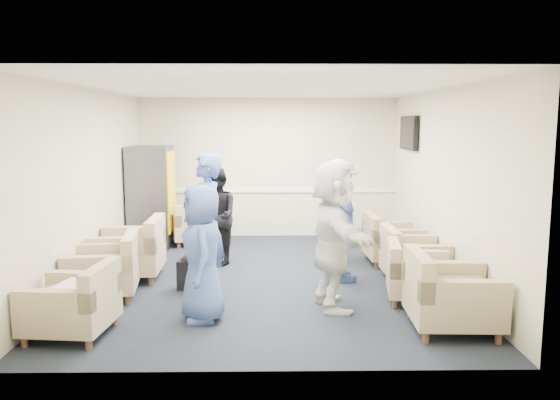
{
  "coord_description": "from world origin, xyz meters",
  "views": [
    {
      "loc": [
        0.08,
        -7.64,
        2.21
      ],
      "look_at": [
        0.19,
        0.2,
        1.11
      ],
      "focal_mm": 35.0,
      "sensor_mm": 36.0,
      "label": 1
    }
  ],
  "objects_px": {
    "person_back_right": "(339,211)",
    "person_mid_right": "(342,225)",
    "vending_machine": "(152,196)",
    "armchair_right_midnear": "(415,276)",
    "armchair_right_midfar": "(410,259)",
    "armchair_left_mid": "(107,271)",
    "armchair_left_far": "(133,253)",
    "armchair_right_near": "(447,297)",
    "person_mid_left": "(206,225)",
    "person_front_left": "(202,253)",
    "person_back_left": "(216,216)",
    "armchair_left_near": "(76,306)",
    "armchair_right_far": "(389,243)",
    "armchair_corner": "(194,226)",
    "person_front_right": "(333,235)"
  },
  "relations": [
    {
      "from": "armchair_right_near",
      "to": "person_mid_left",
      "type": "height_order",
      "value": "person_mid_left"
    },
    {
      "from": "armchair_left_mid",
      "to": "person_back_right",
      "type": "bearing_deg",
      "value": 110.46
    },
    {
      "from": "armchair_left_far",
      "to": "person_front_right",
      "type": "distance_m",
      "value": 3.08
    },
    {
      "from": "armchair_right_far",
      "to": "armchair_corner",
      "type": "xyz_separation_m",
      "value": [
        -3.31,
        1.47,
        -0.01
      ]
    },
    {
      "from": "armchair_left_mid",
      "to": "person_mid_left",
      "type": "height_order",
      "value": "person_mid_left"
    },
    {
      "from": "vending_machine",
      "to": "person_back_right",
      "type": "height_order",
      "value": "vending_machine"
    },
    {
      "from": "person_back_right",
      "to": "armchair_left_near",
      "type": "bearing_deg",
      "value": 131.05
    },
    {
      "from": "armchair_left_near",
      "to": "armchair_right_far",
      "type": "bearing_deg",
      "value": 132.54
    },
    {
      "from": "armchair_left_far",
      "to": "person_mid_left",
      "type": "xyz_separation_m",
      "value": [
        1.15,
        -0.77,
        0.55
      ]
    },
    {
      "from": "armchair_right_midnear",
      "to": "armchair_left_near",
      "type": "bearing_deg",
      "value": 114.62
    },
    {
      "from": "armchair_right_midnear",
      "to": "armchair_right_midfar",
      "type": "height_order",
      "value": "armchair_right_midfar"
    },
    {
      "from": "armchair_right_midnear",
      "to": "person_front_right",
      "type": "bearing_deg",
      "value": 111.94
    },
    {
      "from": "armchair_corner",
      "to": "person_mid_left",
      "type": "xyz_separation_m",
      "value": [
        0.6,
        -3.03,
        0.59
      ]
    },
    {
      "from": "person_back_right",
      "to": "armchair_left_mid",
      "type": "bearing_deg",
      "value": 115.41
    },
    {
      "from": "armchair_right_far",
      "to": "person_front_left",
      "type": "distance_m",
      "value": 3.67
    },
    {
      "from": "armchair_right_midfar",
      "to": "armchair_right_near",
      "type": "bearing_deg",
      "value": 176.94
    },
    {
      "from": "person_back_left",
      "to": "person_front_left",
      "type": "bearing_deg",
      "value": -23.28
    },
    {
      "from": "person_front_left",
      "to": "person_mid_left",
      "type": "bearing_deg",
      "value": 171.18
    },
    {
      "from": "person_front_left",
      "to": "person_back_left",
      "type": "distance_m",
      "value": 2.47
    },
    {
      "from": "person_back_right",
      "to": "person_mid_right",
      "type": "relative_size",
      "value": 1.04
    },
    {
      "from": "armchair_left_near",
      "to": "armchair_right_midnear",
      "type": "relative_size",
      "value": 0.99
    },
    {
      "from": "armchair_right_midfar",
      "to": "armchair_corner",
      "type": "distance_m",
      "value": 4.21
    },
    {
      "from": "person_back_left",
      "to": "person_back_right",
      "type": "relative_size",
      "value": 0.92
    },
    {
      "from": "person_mid_right",
      "to": "armchair_right_midfar",
      "type": "bearing_deg",
      "value": -105.2
    },
    {
      "from": "armchair_left_mid",
      "to": "armchair_left_far",
      "type": "xyz_separation_m",
      "value": [
        0.11,
        0.87,
        0.03
      ]
    },
    {
      "from": "armchair_right_midfar",
      "to": "person_mid_right",
      "type": "xyz_separation_m",
      "value": [
        -0.96,
        0.06,
        0.47
      ]
    },
    {
      "from": "armchair_corner",
      "to": "person_mid_right",
      "type": "height_order",
      "value": "person_mid_right"
    },
    {
      "from": "person_mid_left",
      "to": "person_mid_right",
      "type": "distance_m",
      "value": 1.92
    },
    {
      "from": "armchair_right_near",
      "to": "person_mid_left",
      "type": "bearing_deg",
      "value": 67.08
    },
    {
      "from": "person_front_left",
      "to": "person_back_left",
      "type": "height_order",
      "value": "person_front_left"
    },
    {
      "from": "armchair_left_near",
      "to": "armchair_left_mid",
      "type": "bearing_deg",
      "value": -171.85
    },
    {
      "from": "vending_machine",
      "to": "person_mid_left",
      "type": "xyz_separation_m",
      "value": [
        1.32,
        -2.86,
        0.01
      ]
    },
    {
      "from": "armchair_right_far",
      "to": "person_mid_right",
      "type": "bearing_deg",
      "value": 134.99
    },
    {
      "from": "armchair_corner",
      "to": "person_back_left",
      "type": "relative_size",
      "value": 0.67
    },
    {
      "from": "armchair_left_near",
      "to": "person_front_left",
      "type": "bearing_deg",
      "value": 115.24
    },
    {
      "from": "armchair_right_near",
      "to": "person_back_left",
      "type": "bearing_deg",
      "value": 46.67
    },
    {
      "from": "armchair_right_midnear",
      "to": "armchair_right_midfar",
      "type": "relative_size",
      "value": 1.07
    },
    {
      "from": "armchair_right_midnear",
      "to": "vending_machine",
      "type": "distance_m",
      "value": 5.11
    },
    {
      "from": "person_back_right",
      "to": "person_front_right",
      "type": "xyz_separation_m",
      "value": [
        -0.33,
        -2.2,
        0.06
      ]
    },
    {
      "from": "person_front_left",
      "to": "armchair_right_midfar",
      "type": "bearing_deg",
      "value": 105.45
    },
    {
      "from": "armchair_right_midfar",
      "to": "armchair_right_far",
      "type": "relative_size",
      "value": 0.96
    },
    {
      "from": "vending_machine",
      "to": "person_back_right",
      "type": "xyz_separation_m",
      "value": [
        3.23,
        -1.22,
        -0.08
      ]
    },
    {
      "from": "armchair_left_far",
      "to": "armchair_left_mid",
      "type": "bearing_deg",
      "value": -9.58
    },
    {
      "from": "person_mid_right",
      "to": "armchair_left_near",
      "type": "bearing_deg",
      "value": 111.66
    },
    {
      "from": "armchair_right_midfar",
      "to": "person_front_left",
      "type": "relative_size",
      "value": 0.54
    },
    {
      "from": "person_front_left",
      "to": "person_back_right",
      "type": "relative_size",
      "value": 0.93
    },
    {
      "from": "armchair_right_midnear",
      "to": "armchair_right_midfar",
      "type": "bearing_deg",
      "value": -0.93
    },
    {
      "from": "person_back_left",
      "to": "person_back_right",
      "type": "bearing_deg",
      "value": 68.1
    },
    {
      "from": "armchair_left_far",
      "to": "person_back_right",
      "type": "xyz_separation_m",
      "value": [
        3.06,
        0.87,
        0.46
      ]
    },
    {
      "from": "person_front_right",
      "to": "armchair_right_midnear",
      "type": "bearing_deg",
      "value": -84.83
    }
  ]
}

